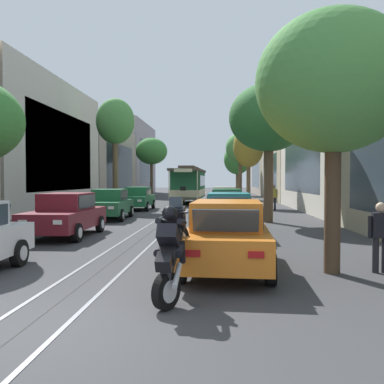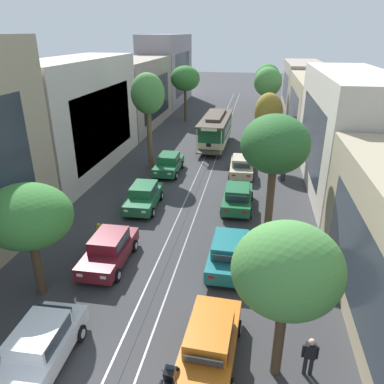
{
  "view_description": "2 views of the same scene",
  "coord_description": "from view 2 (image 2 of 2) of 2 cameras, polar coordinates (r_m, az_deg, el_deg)",
  "views": [
    {
      "loc": [
        2.68,
        -5.18,
        2.05
      ],
      "look_at": [
        0.42,
        28.99,
        1.05
      ],
      "focal_mm": 38.0,
      "sensor_mm": 36.0,
      "label": 1
    },
    {
      "loc": [
        3.94,
        -5.76,
        10.8
      ],
      "look_at": [
        0.0,
        16.98,
        0.84
      ],
      "focal_mm": 34.74,
      "sensor_mm": 36.0,
      "label": 2
    }
  ],
  "objects": [
    {
      "name": "parked_car_maroon_second_left",
      "position": [
        19.25,
        -12.61,
        -8.59
      ],
      "size": [
        2.02,
        4.37,
        1.58
      ],
      "color": "maroon",
      "rests_on": "ground"
    },
    {
      "name": "street_tree_kerb_left_second",
      "position": [
        30.94,
        -6.8,
        14.49
      ],
      "size": [
        2.76,
        2.24,
        7.91
      ],
      "color": "brown",
      "rests_on": "ground"
    },
    {
      "name": "parked_car_green_mid_left",
      "position": [
        24.8,
        -7.43,
        -0.64
      ],
      "size": [
        2.12,
        4.41,
        1.58
      ],
      "color": "#1E6038",
      "rests_on": "ground"
    },
    {
      "name": "street_tree_kerb_left_mid",
      "position": [
        48.78,
        -1.05,
        16.99
      ],
      "size": [
        3.7,
        3.09,
        6.99
      ],
      "color": "#4C3826",
      "rests_on": "ground"
    },
    {
      "name": "parked_car_orange_near_right",
      "position": [
        14.06,
        2.74,
        -22.02
      ],
      "size": [
        2.13,
        4.42,
        1.58
      ],
      "color": "orange",
      "rests_on": "ground"
    },
    {
      "name": "street_tree_kerb_right_far",
      "position": [
        55.3,
        11.48,
        16.67
      ],
      "size": [
        3.56,
        3.88,
        6.8
      ],
      "color": "brown",
      "rests_on": "ground"
    },
    {
      "name": "street_tree_kerb_right_second",
      "position": [
        21.31,
        12.63,
        7.1
      ],
      "size": [
        3.85,
        4.22,
        6.73
      ],
      "color": "brown",
      "rests_on": "ground"
    },
    {
      "name": "street_tree_kerb_left_near",
      "position": [
        16.75,
        -23.88,
        -3.48
      ],
      "size": [
        3.73,
        3.4,
        5.19
      ],
      "color": "#4C3826",
      "rests_on": "ground"
    },
    {
      "name": "trolley_track_rails",
      "position": [
        38.11,
        3.51,
        6.85
      ],
      "size": [
        1.14,
        73.15,
        0.01
      ],
      "color": "gray",
      "rests_on": "ground"
    },
    {
      "name": "parked_car_teal_second_right",
      "position": [
        18.64,
        5.62,
        -9.22
      ],
      "size": [
        2.05,
        4.38,
        1.58
      ],
      "color": "#196B70",
      "rests_on": "ground"
    },
    {
      "name": "building_facade_left",
      "position": [
        39.04,
        -12.58,
        14.07
      ],
      "size": [
        5.58,
        64.85,
        10.72
      ],
      "color": "tan",
      "rests_on": "ground"
    },
    {
      "name": "ground_plane",
      "position": [
        33.83,
        2.63,
        4.71
      ],
      "size": [
        162.86,
        162.86,
        0.0
      ],
      "primitive_type": "plane",
      "color": "#38383A"
    },
    {
      "name": "pedestrian_on_right_pavement",
      "position": [
        14.11,
        17.63,
        -22.73
      ],
      "size": [
        0.55,
        0.25,
        1.56
      ],
      "color": "black",
      "rests_on": "ground"
    },
    {
      "name": "street_tree_kerb_right_mid",
      "position": [
        32.45,
        11.65,
        11.83
      ],
      "size": [
        2.34,
        2.14,
        6.23
      ],
      "color": "brown",
      "rests_on": "ground"
    },
    {
      "name": "street_tree_kerb_right_fourth",
      "position": [
        45.28,
        11.57,
        16.16
      ],
      "size": [
        3.18,
        2.96,
        7.2
      ],
      "color": "brown",
      "rests_on": "ground"
    },
    {
      "name": "parked_car_beige_fourth_right",
      "position": [
        30.49,
        7.62,
        3.99
      ],
      "size": [
        2.09,
        4.4,
        1.58
      ],
      "color": "#C1B28E",
      "rests_on": "ground"
    },
    {
      "name": "parked_car_white_near_left",
      "position": [
        14.83,
        -22.43,
        -21.24
      ],
      "size": [
        2.09,
        4.4,
        1.58
      ],
      "color": "silver",
      "rests_on": "ground"
    },
    {
      "name": "parked_car_green_mid_right",
      "position": [
        24.64,
        7.02,
        -0.78
      ],
      "size": [
        2.01,
        4.37,
        1.58
      ],
      "color": "#1E6038",
      "rests_on": "ground"
    },
    {
      "name": "parked_car_green_fourth_left",
      "position": [
        30.81,
        -3.61,
        4.36
      ],
      "size": [
        2.01,
        4.36,
        1.58
      ],
      "color": "#1E6038",
      "rests_on": "ground"
    },
    {
      "name": "cable_car_trolley",
      "position": [
        38.37,
        3.7,
        9.52
      ],
      "size": [
        2.79,
        9.17,
        3.28
      ],
      "color": "#1E5B38",
      "rests_on": "ground"
    },
    {
      "name": "building_facade_right",
      "position": [
        37.56,
        20.13,
        10.68
      ],
      "size": [
        5.25,
        64.85,
        8.31
      ],
      "color": "tan",
      "rests_on": "ground"
    },
    {
      "name": "pedestrian_on_left_pavement",
      "position": [
        29.91,
        13.92,
        3.49
      ],
      "size": [
        0.55,
        0.4,
        1.74
      ],
      "color": "black",
      "rests_on": "ground"
    },
    {
      "name": "fire_hydrant",
      "position": [
        21.96,
        -14.11,
        -5.62
      ],
      "size": [
        0.4,
        0.22,
        0.84
      ],
      "color": "gold",
      "rests_on": "ground"
    },
    {
      "name": "street_tree_kerb_right_near",
      "position": [
        11.79,
        14.39,
        -11.73
      ],
      "size": [
        3.4,
        2.93,
        5.75
      ],
      "color": "#4C3826",
      "rests_on": "ground"
    }
  ]
}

